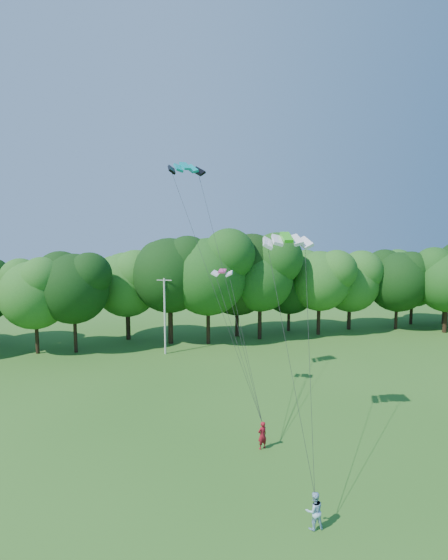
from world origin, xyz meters
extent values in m
cylinder|color=beige|center=(-3.21, 31.03, 4.01)|extent=(0.20, 0.20, 8.01)
cube|color=beige|center=(-3.21, 31.03, 7.81)|extent=(1.51, 0.70, 0.08)
imported|color=maroon|center=(1.09, 9.97, 0.85)|extent=(0.72, 0.60, 1.70)
imported|color=#A9CEEA|center=(1.32, 2.77, 0.85)|extent=(0.85, 0.67, 1.70)
cube|color=#049294|center=(-2.23, 19.84, 17.84)|extent=(2.93, 1.82, 0.72)
cube|color=green|center=(2.79, 11.02, 12.66)|extent=(2.98, 1.54, 0.65)
cube|color=#D23A7C|center=(0.31, 18.19, 9.96)|extent=(1.76, 1.32, 0.29)
cylinder|color=black|center=(5.91, 36.84, 2.37)|extent=(0.48, 0.48, 4.74)
ellipsoid|color=black|center=(5.91, 36.84, 8.61)|extent=(9.47, 9.47, 10.34)
cylinder|color=#372316|center=(30.81, 38.39, 1.97)|extent=(0.44, 0.44, 3.95)
ellipsoid|color=#1F581B|center=(30.81, 38.39, 7.18)|extent=(7.89, 7.89, 8.61)
camera|label=1|loc=(-6.20, -13.89, 13.28)|focal=28.00mm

